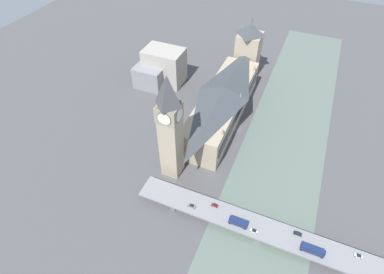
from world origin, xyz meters
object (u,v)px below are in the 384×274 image
object	(u,v)px
double_decker_bus_lead	(238,222)
car_northbound_mid	(192,206)
car_northbound_lead	(298,234)
car_northbound_tail	(358,256)
clock_tower	(170,127)
road_bridge	(261,228)
parliament_hall	(223,103)
double_decker_bus_mid	(313,250)
car_southbound_mid	(215,205)
car_southbound_lead	(254,231)
victoria_tower	(248,51)

from	to	relation	value
double_decker_bus_lead	car_northbound_mid	xyz separation A→B (m)	(27.67, -0.63, -1.99)
car_northbound_lead	car_northbound_mid	distance (m)	59.02
double_decker_bus_lead	car_northbound_tail	size ratio (longest dim) A/B	2.70
clock_tower	road_bridge	bearing A→B (deg)	161.57
parliament_hall	car_northbound_tail	xyz separation A→B (m)	(-99.51, 79.08, -8.27)
double_decker_bus_lead	double_decker_bus_mid	world-z (taller)	double_decker_bus_mid
road_bridge	double_decker_bus_lead	size ratio (longest dim) A/B	13.74
car_southbound_mid	car_northbound_lead	bearing A→B (deg)	-178.91
car_northbound_tail	car_southbound_lead	xyz separation A→B (m)	(52.01, 7.26, -0.04)
victoria_tower	car_northbound_mid	size ratio (longest dim) A/B	11.33
parliament_hall	victoria_tower	world-z (taller)	victoria_tower
car_northbound_mid	car_southbound_lead	bearing A→B (deg)	178.28
road_bridge	car_southbound_mid	size ratio (longest dim) A/B	36.89
clock_tower	car_northbound_lead	world-z (taller)	clock_tower
double_decker_bus_lead	car_southbound_lead	world-z (taller)	double_decker_bus_lead
road_bridge	car_northbound_mid	distance (m)	39.99
clock_tower	victoria_tower	size ratio (longest dim) A/B	1.41
car_northbound_lead	car_southbound_mid	xyz separation A→B (m)	(46.55, 0.88, -0.06)
parliament_hall	car_northbound_tail	distance (m)	127.38
double_decker_bus_mid	car_northbound_tail	bearing A→B (deg)	-162.32
car_northbound_mid	double_decker_bus_lead	bearing A→B (deg)	178.70
car_northbound_lead	car_northbound_tail	size ratio (longest dim) A/B	1.10
car_northbound_tail	car_southbound_lead	distance (m)	52.51
parliament_hall	double_decker_bus_lead	world-z (taller)	parliament_hall
road_bridge	parliament_hall	bearing A→B (deg)	-58.48
parliament_hall	road_bridge	bearing A→B (deg)	121.52
parliament_hall	double_decker_bus_mid	distance (m)	116.01
clock_tower	victoria_tower	distance (m)	128.60
car_northbound_mid	parliament_hall	bearing A→B (deg)	-82.81
victoria_tower	car_southbound_lead	bearing A→B (deg)	107.38
road_bridge	car_northbound_lead	size ratio (longest dim) A/B	33.66
double_decker_bus_lead	car_northbound_lead	xyz separation A→B (m)	(-30.99, -7.11, -1.97)
road_bridge	car_northbound_tail	world-z (taller)	car_northbound_tail
parliament_hall	clock_tower	xyz separation A→B (m)	(12.51, 61.49, 24.55)
parliament_hall	car_southbound_mid	xyz separation A→B (m)	(-22.86, 79.65, -8.31)
clock_tower	double_decker_bus_lead	size ratio (longest dim) A/B	7.03
road_bridge	victoria_tower	bearing A→B (deg)	-71.12
victoria_tower	double_decker_bus_lead	world-z (taller)	victoria_tower
double_decker_bus_lead	car_northbound_lead	world-z (taller)	double_decker_bus_lead
victoria_tower	car_southbound_lead	distance (m)	160.23
parliament_hall	car_northbound_lead	bearing A→B (deg)	131.39
road_bridge	car_northbound_lead	world-z (taller)	car_northbound_lead
clock_tower	car_southbound_lead	distance (m)	72.79
double_decker_bus_lead	car_southbound_mid	world-z (taller)	double_decker_bus_lead
double_decker_bus_lead	double_decker_bus_mid	size ratio (longest dim) A/B	0.89
victoria_tower	double_decker_bus_lead	distance (m)	157.10
clock_tower	car_northbound_tail	distance (m)	118.04
victoria_tower	car_northbound_lead	xyz separation A→B (m)	(-69.47, 144.39, -17.75)
parliament_hall	car_northbound_mid	xyz separation A→B (m)	(-10.75, 85.24, -8.27)
car_northbound_tail	clock_tower	bearing A→B (deg)	-8.93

